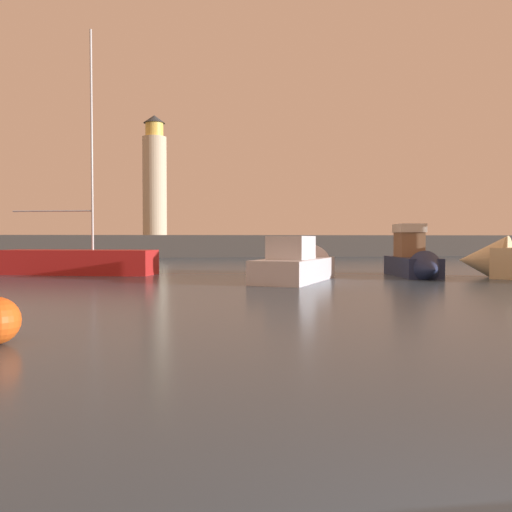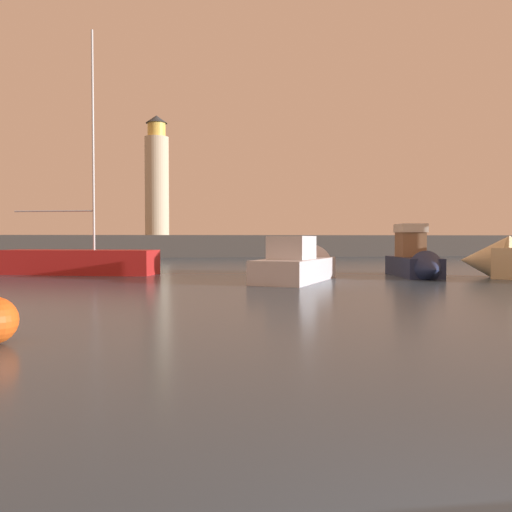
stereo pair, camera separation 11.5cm
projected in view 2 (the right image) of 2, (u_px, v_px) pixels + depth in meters
The scene contains 6 objects.
ground_plane at pixel (218, 273), 29.83m from camera, with size 220.00×220.00×0.00m, color #384C60.
breakwater at pixel (199, 246), 57.28m from camera, with size 84.42×5.92×2.28m, color #423F3D.
lighthouse at pixel (157, 179), 56.42m from camera, with size 2.50×2.50×12.53m.
motorboat_2 at pixel (303, 265), 25.45m from camera, with size 5.73×7.66×2.57m.
motorboat_3 at pixel (417, 261), 27.15m from camera, with size 2.59×6.33×3.00m.
sailboat_moored at pixel (80, 261), 29.12m from camera, with size 8.60×4.46×13.05m.
Camera 2 is at (-2.20, -1.98, 1.94)m, focal length 37.77 mm.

